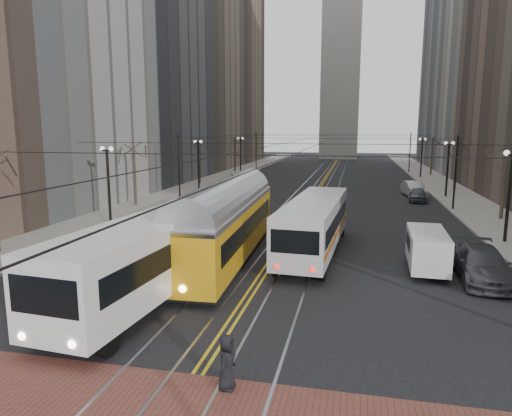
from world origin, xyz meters
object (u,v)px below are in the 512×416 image
at_px(rear_bus, 315,227).
at_px(sedan_silver, 414,189).
at_px(sedan_parked, 482,264).
at_px(clock_tower, 343,4).
at_px(pedestrian_a, 227,362).
at_px(sedan_grey, 418,195).
at_px(transit_bus, 159,255).
at_px(streetcar, 226,229).
at_px(cargo_van, 427,251).

distance_m(rear_bus, sedan_silver, 26.27).
bearing_deg(sedan_silver, rear_bus, -117.18).
relative_size(sedan_silver, sedan_parked, 0.91).
xyz_separation_m(clock_tower, pedestrian_a, (1.05, -103.50, -35.16)).
bearing_deg(pedestrian_a, sedan_grey, -11.67).
xyz_separation_m(clock_tower, sedan_silver, (10.50, -63.86, -35.15)).
xyz_separation_m(transit_bus, sedan_parked, (14.35, 4.79, -0.92)).
relative_size(transit_bus, pedestrian_a, 8.67).
height_order(clock_tower, transit_bus, clock_tower).
height_order(sedan_grey, sedan_silver, sedan_silver).
height_order(streetcar, sedan_silver, streetcar).
bearing_deg(pedestrian_a, sedan_parked, -36.14).
xyz_separation_m(clock_tower, transit_bus, (-3.96, -96.79, -34.25)).
height_order(cargo_van, pedestrian_a, cargo_van).
bearing_deg(clock_tower, transit_bus, -92.34).
height_order(clock_tower, cargo_van, clock_tower).
bearing_deg(streetcar, cargo_van, -1.21).
distance_m(cargo_van, pedestrian_a, 14.33).
xyz_separation_m(clock_tower, sedan_parked, (10.39, -92.00, -35.17)).
relative_size(sedan_silver, pedestrian_a, 3.13).
xyz_separation_m(sedan_grey, sedan_parked, (-0.11, -24.76, 0.10)).
bearing_deg(rear_bus, clock_tower, 94.87).
bearing_deg(transit_bus, sedan_parked, 23.20).
distance_m(streetcar, pedestrian_a, 12.84).
height_order(clock_tower, pedestrian_a, clock_tower).
xyz_separation_m(streetcar, sedan_silver, (13.00, 27.33, -0.91)).
distance_m(clock_tower, transit_bus, 102.75).
distance_m(clock_tower, rear_bus, 95.20).
xyz_separation_m(rear_bus, sedan_parked, (8.26, -3.25, -0.78)).
xyz_separation_m(transit_bus, rear_bus, (6.08, 8.04, -0.14)).
relative_size(clock_tower, transit_bus, 4.82).
relative_size(cargo_van, sedan_silver, 0.94).
relative_size(sedan_grey, sedan_parked, 0.74).
distance_m(clock_tower, sedan_silver, 73.65).
xyz_separation_m(transit_bus, cargo_van, (11.98, 5.81, -0.69)).
bearing_deg(pedestrian_a, transit_bus, 39.68).
height_order(rear_bus, sedan_grey, rear_bus).
distance_m(clock_tower, sedan_parked, 99.04).
distance_m(cargo_van, sedan_parked, 2.59).
relative_size(rear_bus, sedan_grey, 2.98).
bearing_deg(pedestrian_a, cargo_van, -26.19).
xyz_separation_m(transit_bus, pedestrian_a, (5.01, -6.71, -0.91)).
relative_size(sedan_parked, pedestrian_a, 3.45).
height_order(cargo_van, sedan_grey, cargo_van).
xyz_separation_m(rear_bus, pedestrian_a, (-1.07, -14.75, -0.77)).
relative_size(clock_tower, pedestrian_a, 41.82).
relative_size(rear_bus, sedan_silver, 2.43).
xyz_separation_m(streetcar, cargo_van, (10.52, 0.21, -0.70)).
xyz_separation_m(sedan_grey, pedestrian_a, (-9.45, -36.26, 0.11)).
bearing_deg(sedan_parked, streetcar, 178.42).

